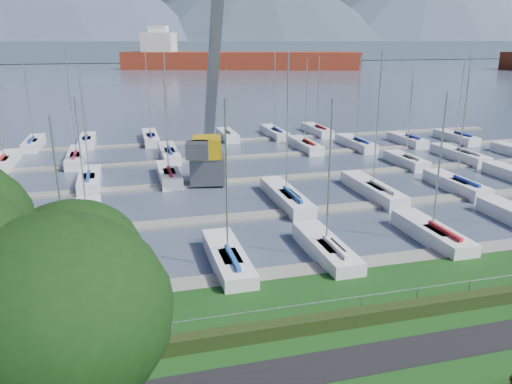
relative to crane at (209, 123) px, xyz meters
name	(u,v)px	position (x,y,z in m)	size (l,w,h in m)	color
path	(349,362)	(0.49, -30.40, -5.32)	(160.00, 2.00, 0.04)	black
water	(135,66)	(0.49, 232.60, -5.73)	(800.00, 540.00, 0.20)	#455065
hedge	(325,322)	(0.49, -27.80, -4.98)	(80.00, 0.70, 0.70)	#212E11
fence	(323,302)	(0.49, -27.40, -4.13)	(0.04, 0.04, 80.00)	#919499
foothill	(130,51)	(0.49, 302.60, 0.67)	(900.00, 80.00, 12.00)	#495B6B
docks	(218,183)	(0.49, -1.40, -5.55)	(90.00, 41.60, 0.25)	slate
crane	(209,123)	(0.00, 0.00, 0.00)	(4.74, 13.38, 22.35)	#56585E
cargo_ship_mid	(231,61)	(43.01, 186.85, -1.86)	(108.67, 50.11, 21.50)	maroon
sailboat_fleet	(195,119)	(-0.93, 2.73, 0.01)	(75.60, 49.52, 12.85)	#1B3F97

